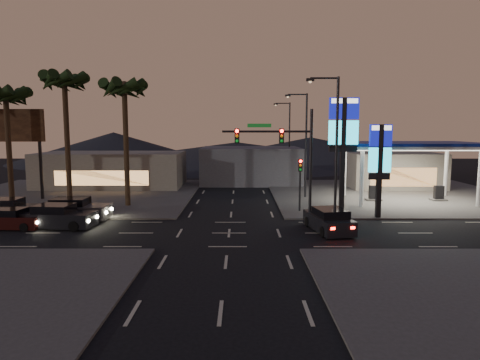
{
  "coord_description": "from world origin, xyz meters",
  "views": [
    {
      "loc": [
        0.73,
        -26.9,
        6.67
      ],
      "look_at": [
        0.7,
        3.76,
        3.0
      ],
      "focal_mm": 32.0,
      "sensor_mm": 36.0,
      "label": 1
    }
  ],
  "objects_px": {
    "traffic_signal_mast": "(285,150)",
    "car_lane_b_front": "(74,210)",
    "car_lane_a_mid": "(12,219)",
    "pylon_sign_short": "(380,156)",
    "gas_station": "(408,147)",
    "pylon_sign_tall": "(343,133)",
    "suv_station": "(329,221)",
    "car_lane_b_mid": "(8,210)",
    "car_lane_a_front": "(58,217)"
  },
  "relations": [
    {
      "from": "pylon_sign_tall",
      "to": "car_lane_a_front",
      "type": "distance_m",
      "value": 21.3
    },
    {
      "from": "gas_station",
      "to": "car_lane_b_mid",
      "type": "xyz_separation_m",
      "value": [
        -32.43,
        -7.96,
        -4.34
      ]
    },
    {
      "from": "car_lane_b_front",
      "to": "pylon_sign_tall",
      "type": "bearing_deg",
      "value": 4.31
    },
    {
      "from": "gas_station",
      "to": "suv_station",
      "type": "height_order",
      "value": "gas_station"
    },
    {
      "from": "traffic_signal_mast",
      "to": "car_lane_b_front",
      "type": "distance_m",
      "value": 16.02
    },
    {
      "from": "car_lane_a_mid",
      "to": "pylon_sign_tall",
      "type": "bearing_deg",
      "value": 10.3
    },
    {
      "from": "traffic_signal_mast",
      "to": "pylon_sign_tall",
      "type": "bearing_deg",
      "value": 36.52
    },
    {
      "from": "gas_station",
      "to": "car_lane_b_front",
      "type": "bearing_deg",
      "value": -163.77
    },
    {
      "from": "car_lane_a_mid",
      "to": "pylon_sign_short",
      "type": "bearing_deg",
      "value": 7.12
    },
    {
      "from": "traffic_signal_mast",
      "to": "pylon_sign_short",
      "type": "bearing_deg",
      "value": 19.13
    },
    {
      "from": "car_lane_a_front",
      "to": "car_lane_b_front",
      "type": "distance_m",
      "value": 2.46
    },
    {
      "from": "pylon_sign_tall",
      "to": "pylon_sign_short",
      "type": "relative_size",
      "value": 1.29
    },
    {
      "from": "gas_station",
      "to": "car_lane_b_mid",
      "type": "relative_size",
      "value": 2.47
    },
    {
      "from": "pylon_sign_short",
      "to": "car_lane_b_front",
      "type": "xyz_separation_m",
      "value": [
        -22.5,
        -0.51,
        -3.89
      ]
    },
    {
      "from": "gas_station",
      "to": "pylon_sign_tall",
      "type": "xyz_separation_m",
      "value": [
        -7.5,
        -6.5,
        1.31
      ]
    },
    {
      "from": "car_lane_b_mid",
      "to": "car_lane_a_front",
      "type": "bearing_deg",
      "value": -27.62
    },
    {
      "from": "car_lane_b_mid",
      "to": "suv_station",
      "type": "relative_size",
      "value": 1.01
    },
    {
      "from": "car_lane_a_mid",
      "to": "car_lane_b_mid",
      "type": "xyz_separation_m",
      "value": [
        -1.77,
        2.74,
        0.11
      ]
    },
    {
      "from": "traffic_signal_mast",
      "to": "car_lane_b_mid",
      "type": "relative_size",
      "value": 1.62
    },
    {
      "from": "suv_station",
      "to": "gas_station",
      "type": "bearing_deg",
      "value": 50.49
    },
    {
      "from": "pylon_sign_tall",
      "to": "car_lane_a_mid",
      "type": "distance_m",
      "value": 24.23
    },
    {
      "from": "gas_station",
      "to": "car_lane_a_front",
      "type": "relative_size",
      "value": 2.43
    },
    {
      "from": "pylon_sign_tall",
      "to": "car_lane_a_mid",
      "type": "xyz_separation_m",
      "value": [
        -23.16,
        -4.21,
        -5.76
      ]
    },
    {
      "from": "traffic_signal_mast",
      "to": "gas_station",
      "type": "bearing_deg",
      "value": 39.28
    },
    {
      "from": "gas_station",
      "to": "car_lane_a_front",
      "type": "distance_m",
      "value": 29.88
    },
    {
      "from": "car_lane_b_mid",
      "to": "pylon_sign_tall",
      "type": "bearing_deg",
      "value": 3.36
    },
    {
      "from": "traffic_signal_mast",
      "to": "suv_station",
      "type": "xyz_separation_m",
      "value": [
        2.76,
        -1.49,
        -4.51
      ]
    },
    {
      "from": "car_lane_a_mid",
      "to": "suv_station",
      "type": "xyz_separation_m",
      "value": [
        21.17,
        -0.8,
        0.09
      ]
    },
    {
      "from": "suv_station",
      "to": "car_lane_a_front",
      "type": "bearing_deg",
      "value": 176.71
    },
    {
      "from": "car_lane_a_front",
      "to": "suv_station",
      "type": "xyz_separation_m",
      "value": [
        18.17,
        -1.04,
        -0.02
      ]
    },
    {
      "from": "traffic_signal_mast",
      "to": "suv_station",
      "type": "distance_m",
      "value": 5.49
    },
    {
      "from": "suv_station",
      "to": "pylon_sign_tall",
      "type": "bearing_deg",
      "value": 68.35
    },
    {
      "from": "car_lane_a_mid",
      "to": "car_lane_b_mid",
      "type": "height_order",
      "value": "car_lane_b_mid"
    },
    {
      "from": "pylon_sign_tall",
      "to": "pylon_sign_short",
      "type": "height_order",
      "value": "pylon_sign_tall"
    },
    {
      "from": "car_lane_a_front",
      "to": "car_lane_a_mid",
      "type": "bearing_deg",
      "value": -175.34
    },
    {
      "from": "traffic_signal_mast",
      "to": "car_lane_b_front",
      "type": "xyz_separation_m",
      "value": [
        -15.26,
        2.01,
        -4.46
      ]
    },
    {
      "from": "car_lane_a_front",
      "to": "car_lane_a_mid",
      "type": "relative_size",
      "value": 1.17
    },
    {
      "from": "pylon_sign_tall",
      "to": "traffic_signal_mast",
      "type": "distance_m",
      "value": 6.02
    },
    {
      "from": "pylon_sign_tall",
      "to": "car_lane_b_mid",
      "type": "relative_size",
      "value": 1.83
    },
    {
      "from": "gas_station",
      "to": "pylon_sign_tall",
      "type": "distance_m",
      "value": 10.01
    },
    {
      "from": "car_lane_b_front",
      "to": "traffic_signal_mast",
      "type": "bearing_deg",
      "value": -7.49
    },
    {
      "from": "traffic_signal_mast",
      "to": "suv_station",
      "type": "relative_size",
      "value": 1.63
    },
    {
      "from": "traffic_signal_mast",
      "to": "car_lane_b_mid",
      "type": "distance_m",
      "value": 20.78
    },
    {
      "from": "gas_station",
      "to": "car_lane_b_front",
      "type": "relative_size",
      "value": 2.4
    },
    {
      "from": "pylon_sign_tall",
      "to": "gas_station",
      "type": "bearing_deg",
      "value": 40.91
    },
    {
      "from": "gas_station",
      "to": "car_lane_b_front",
      "type": "xyz_separation_m",
      "value": [
        -27.5,
        -8.01,
        -4.32
      ]
    },
    {
      "from": "pylon_sign_tall",
      "to": "traffic_signal_mast",
      "type": "relative_size",
      "value": 1.12
    },
    {
      "from": "suv_station",
      "to": "car_lane_b_front",
      "type": "bearing_deg",
      "value": 169.01
    },
    {
      "from": "gas_station",
      "to": "pylon_sign_tall",
      "type": "relative_size",
      "value": 1.36
    },
    {
      "from": "car_lane_a_front",
      "to": "car_lane_b_front",
      "type": "bearing_deg",
      "value": 86.43
    }
  ]
}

